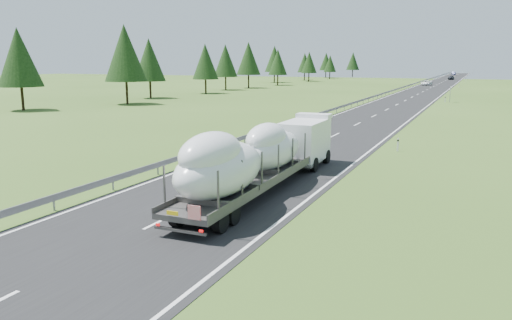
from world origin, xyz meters
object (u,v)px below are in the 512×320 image
at_px(boat_truck, 260,154).
at_px(distant_van, 427,83).
at_px(highway_sign, 450,91).
at_px(distant_car_dark, 451,78).
at_px(distant_car_blue, 454,73).

bearing_deg(boat_truck, distant_van, 91.99).
bearing_deg(distant_van, boat_truck, -82.14).
xyz_separation_m(highway_sign, distant_van, (-9.68, 60.72, -1.11)).
distance_m(highway_sign, distant_van, 61.49).
bearing_deg(distant_van, highway_sign, -75.07).
xyz_separation_m(distant_van, distant_car_dark, (3.71, 48.36, 0.06)).
bearing_deg(boat_truck, highway_sign, 85.36).
bearing_deg(distant_car_dark, highway_sign, -81.35).
distance_m(highway_sign, distant_car_dark, 109.24).
xyz_separation_m(highway_sign, distant_car_dark, (-5.97, 109.07, -1.05)).
bearing_deg(distant_car_dark, distant_van, -88.88).
relative_size(highway_sign, distant_car_blue, 0.55).
height_order(distant_van, distant_car_blue, distant_car_blue).
distance_m(boat_truck, distant_car_dark, 174.37).
height_order(highway_sign, boat_truck, boat_truck).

